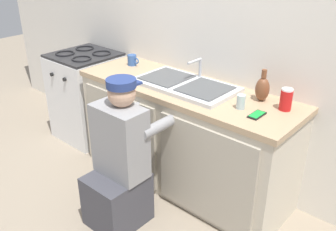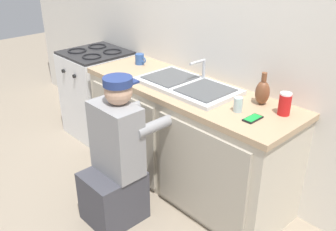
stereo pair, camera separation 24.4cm
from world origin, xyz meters
name	(u,v)px [view 1 (the left image)]	position (x,y,z in m)	size (l,w,h in m)	color
ground_plane	(160,196)	(0.00, 0.00, 0.00)	(12.00, 12.00, 0.00)	gray
back_wall	(214,31)	(0.00, 0.65, 1.25)	(6.00, 0.10, 2.50)	silver
counter_cabinet	(183,139)	(0.00, 0.29, 0.42)	(1.82, 0.62, 0.84)	beige
countertop	(185,89)	(0.00, 0.30, 0.86)	(1.86, 0.62, 0.04)	tan
sink_double_basin	(185,84)	(0.00, 0.30, 0.90)	(0.80, 0.44, 0.19)	silver
stove_range	(88,96)	(-1.28, 0.30, 0.45)	(0.59, 0.62, 0.90)	white
plumber_person	(120,167)	(-0.04, -0.38, 0.46)	(0.42, 0.61, 1.10)	#3F3F47
cell_phone	(257,115)	(0.68, 0.21, 0.88)	(0.07, 0.14, 0.01)	black
water_glass	(241,102)	(0.54, 0.23, 0.93)	(0.06, 0.06, 0.10)	#ADC6CC
coffee_mug	(132,60)	(-0.69, 0.40, 0.93)	(0.13, 0.08, 0.09)	#335699
soda_cup_red	(286,99)	(0.77, 0.42, 0.95)	(0.08, 0.08, 0.15)	red
vase_decorative	(262,89)	(0.57, 0.45, 0.97)	(0.10, 0.10, 0.23)	brown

